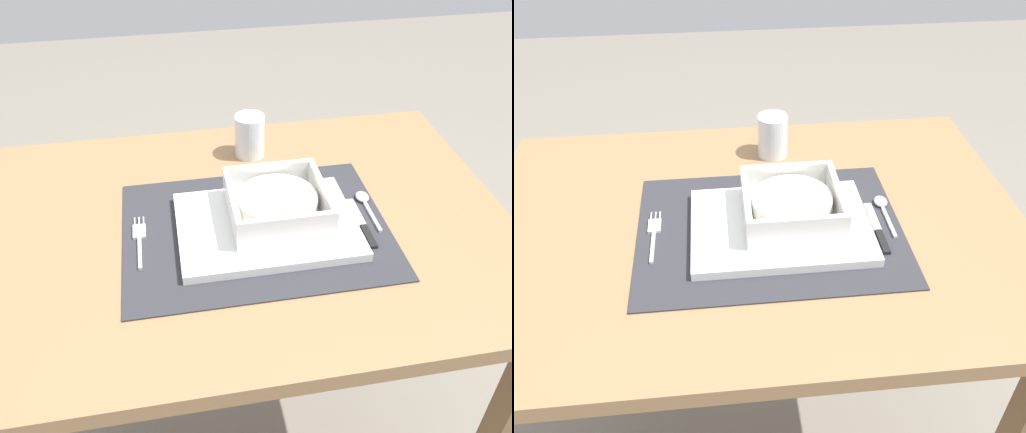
% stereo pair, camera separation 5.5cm
% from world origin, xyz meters
% --- Properties ---
extents(dining_table, '(0.96, 0.68, 0.73)m').
position_xyz_m(dining_table, '(0.00, 0.00, 0.62)').
color(dining_table, '#936D47').
rests_on(dining_table, ground).
extents(placemat, '(0.46, 0.34, 0.00)m').
position_xyz_m(placemat, '(0.02, -0.03, 0.73)').
color(placemat, '#2D2D33').
rests_on(placemat, dining_table).
extents(serving_plate, '(0.31, 0.22, 0.02)m').
position_xyz_m(serving_plate, '(0.04, -0.03, 0.74)').
color(serving_plate, white).
rests_on(serving_plate, placemat).
extents(porridge_bowl, '(0.17, 0.17, 0.06)m').
position_xyz_m(porridge_bowl, '(0.06, -0.02, 0.77)').
color(porridge_bowl, white).
rests_on(porridge_bowl, serving_plate).
extents(fork, '(0.02, 0.13, 0.00)m').
position_xyz_m(fork, '(-0.18, -0.02, 0.74)').
color(fork, silver).
rests_on(fork, placemat).
extents(spoon, '(0.02, 0.11, 0.01)m').
position_xyz_m(spoon, '(0.23, 0.01, 0.74)').
color(spoon, silver).
rests_on(spoon, placemat).
extents(butter_knife, '(0.01, 0.14, 0.01)m').
position_xyz_m(butter_knife, '(0.21, -0.05, 0.74)').
color(butter_knife, black).
rests_on(butter_knife, placemat).
extents(drinking_glass, '(0.06, 0.06, 0.09)m').
position_xyz_m(drinking_glass, '(0.06, 0.22, 0.77)').
color(drinking_glass, white).
rests_on(drinking_glass, dining_table).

